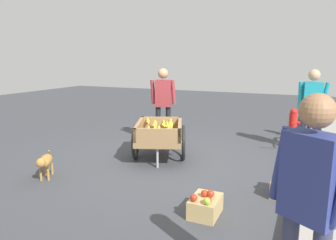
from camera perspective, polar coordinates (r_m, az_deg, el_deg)
ground_plane at (r=5.68m, az=1.07°, el=-7.56°), size 24.00×24.00×0.00m
fruit_cart at (r=5.72m, az=-1.55°, el=-2.85°), size 1.81×1.31×0.71m
vendor_person at (r=6.74m, az=-0.89°, el=3.85°), size 0.31×0.53×1.61m
bicycle at (r=6.67m, az=24.46°, el=-2.60°), size 1.64×0.51×0.85m
cyclist_person at (r=6.71m, az=24.63°, el=2.82°), size 0.26×0.55×1.62m
dog at (r=5.19m, az=-21.40°, el=-7.04°), size 0.59×0.40×0.40m
fire_hydrant at (r=7.97m, az=21.72°, el=-0.41°), size 0.25×0.25×0.67m
plastic_bucket at (r=7.45m, az=-2.02°, el=-2.08°), size 0.22×0.22×0.24m
apple_crate at (r=3.85m, az=6.78°, el=-15.13°), size 0.44×0.32×0.31m
mixed_fruit_crate at (r=4.59m, az=20.25°, el=-11.30°), size 0.44×0.32×0.31m
bystander_person at (r=2.24m, az=24.28°, el=-12.26°), size 0.35×0.53×1.62m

